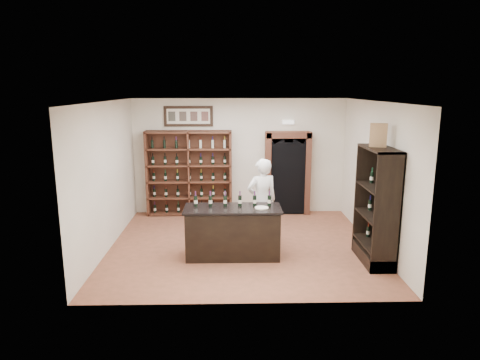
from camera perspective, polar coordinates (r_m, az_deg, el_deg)
name	(u,v)px	position (r m, az deg, el deg)	size (l,w,h in m)	color
floor	(242,245)	(9.16, 0.27, -8.68)	(5.50, 5.50, 0.00)	#99533D
ceiling	(242,101)	(8.56, 0.29, 10.43)	(5.50, 5.50, 0.00)	white
wall_back	(239,157)	(11.19, -0.09, 3.15)	(5.50, 0.04, 3.00)	white
wall_left	(107,177)	(9.08, -17.33, 0.44)	(0.04, 5.00, 3.00)	white
wall_right	(375,175)	(9.23, 17.60, 0.61)	(0.04, 5.00, 3.00)	white
wine_shelf	(189,173)	(11.15, -6.76, 0.93)	(2.20, 0.38, 2.20)	#512C1B
framed_picture	(188,116)	(11.09, -6.89, 8.44)	(1.25, 0.04, 0.52)	black
arched_doorway	(287,171)	(11.19, 6.35, 1.18)	(1.17, 0.35, 2.17)	black
emergency_light	(288,122)	(11.11, 6.44, 7.68)	(0.30, 0.10, 0.10)	white
tasting_counter	(233,232)	(8.42, -0.98, -7.01)	(1.88, 0.78, 1.00)	black
counter_bottle_0	(196,201)	(8.38, -5.93, -2.79)	(0.07, 0.07, 0.30)	black
counter_bottle_1	(210,201)	(8.36, -3.96, -2.78)	(0.07, 0.07, 0.30)	black
counter_bottle_2	(225,201)	(8.35, -1.99, -2.78)	(0.07, 0.07, 0.30)	black
counter_bottle_3	(240,201)	(8.35, -0.01, -2.77)	(0.07, 0.07, 0.30)	black
counter_bottle_4	(255,201)	(8.36, 1.97, -2.75)	(0.07, 0.07, 0.30)	black
counter_bottle_5	(269,200)	(8.38, 3.93, -2.73)	(0.07, 0.07, 0.30)	black
side_cabinet	(377,223)	(8.52, 17.78, -5.54)	(0.48, 1.20, 2.20)	black
shopkeeper	(262,201)	(9.12, 2.94, -2.77)	(0.66, 0.44, 1.82)	white
plate	(262,208)	(8.22, 2.90, -3.73)	(0.26, 0.26, 0.02)	silver
wine_crate	(378,135)	(8.25, 17.98, 5.71)	(0.31, 0.13, 0.43)	tan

